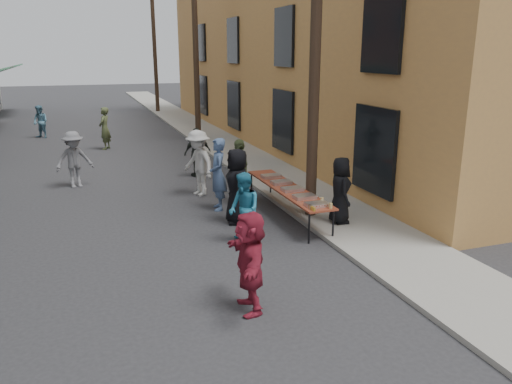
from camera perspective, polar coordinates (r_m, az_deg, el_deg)
ground at (r=8.73m, az=-11.35°, el=-11.92°), size 120.00×120.00×0.00m
sidewalk at (r=23.80m, az=-4.93°, el=6.10°), size 2.20×60.00×0.10m
building_ochre at (r=24.85m, az=9.85°, el=17.80°), size 10.00×28.00×10.00m
utility_pole_near at (r=11.93m, az=6.86°, el=18.00°), size 0.26×0.26×9.00m
utility_pole_mid at (r=23.30m, az=-6.93°, el=16.83°), size 0.26×0.26×9.00m
utility_pole_far at (r=35.10m, az=-11.54°, el=16.23°), size 0.26×0.26×9.00m
serving_table at (r=12.44m, az=3.60°, el=0.34°), size 0.70×4.00×0.75m
catering_tray_sausage at (r=10.98m, az=7.00°, el=-1.42°), size 0.50×0.33×0.08m
catering_tray_foil_b at (r=11.54m, az=5.56°, el=-0.53°), size 0.50×0.33×0.08m
catering_tray_buns at (r=12.15m, az=4.16°, el=0.34°), size 0.50×0.33×0.08m
catering_tray_foil_d at (r=12.77m, az=2.90°, el=1.13°), size 0.50×0.33×0.08m
catering_tray_buns_end at (r=13.40m, az=1.75°, el=1.84°), size 0.50×0.33×0.08m
condiment_jar_a at (r=10.63m, az=6.65°, el=-1.99°), size 0.07×0.07×0.08m
condiment_jar_b at (r=10.72m, az=6.42°, el=-1.83°), size 0.07×0.07×0.08m
condiment_jar_c at (r=10.80m, az=6.19°, el=-1.68°), size 0.07×0.07×0.08m
cup_stack at (r=10.85m, az=8.53°, el=-1.57°), size 0.08×0.08×0.12m
guest_front_a at (r=11.90m, az=-2.16°, el=0.65°), size 0.72×0.98×1.82m
guest_front_b at (r=12.96m, az=-4.36°, el=2.02°), size 0.53×0.74×1.89m
guest_front_c at (r=10.60m, az=-1.37°, el=-1.97°), size 0.69×0.83×1.57m
guest_front_d at (r=14.37m, az=-6.60°, el=3.32°), size 1.10×1.39×1.89m
guest_front_e at (r=13.51m, az=-1.89°, el=2.36°), size 0.47×1.05×1.77m
guest_queue_back at (r=7.90m, az=-0.70°, el=-7.97°), size 0.68×1.59×1.66m
server at (r=11.83m, az=9.60°, el=0.20°), size 0.63×0.85×1.57m
passerby_left at (r=16.10m, az=-20.06°, el=3.50°), size 1.24×0.90×1.72m
passerby_mid at (r=16.61m, az=-6.69°, el=4.52°), size 1.01×0.60×1.62m
passerby_right at (r=22.15m, az=-16.90°, el=6.97°), size 0.67×0.77×1.78m
passerby_far at (r=26.21m, az=-23.40°, el=7.37°), size 0.96×0.95×1.56m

